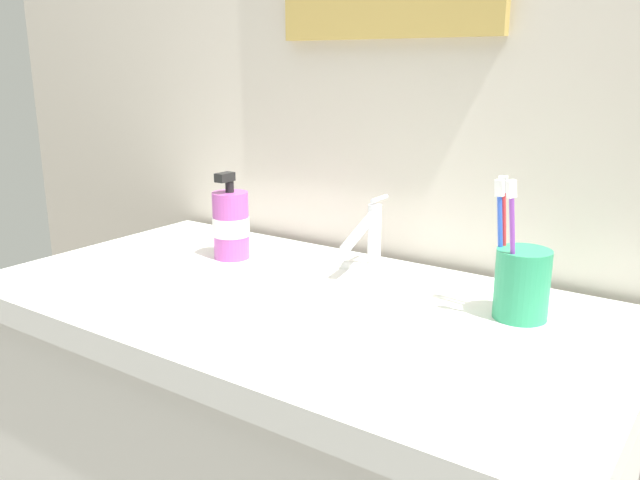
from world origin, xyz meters
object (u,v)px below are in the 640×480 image
object	(u,v)px
toothbrush_purple	(512,242)
toothbrush_red	(504,235)
faucet	(370,234)
soap_dispenser	(231,225)
toothbrush_blue	(500,238)
toothbrush_cup	(522,284)

from	to	relation	value
toothbrush_purple	toothbrush_red	world-z (taller)	toothbrush_purple
faucet	soap_dispenser	world-z (taller)	soap_dispenser
faucet	toothbrush_purple	bearing A→B (deg)	-19.43
toothbrush_blue	soap_dispenser	world-z (taller)	toothbrush_blue
toothbrush_red	faucet	bearing A→B (deg)	166.12
toothbrush_red	soap_dispenser	bearing A→B (deg)	-178.04
toothbrush_cup	toothbrush_purple	size ratio (longest dim) A/B	0.51
faucet	toothbrush_red	size ratio (longest dim) A/B	0.72
toothbrush_purple	toothbrush_blue	distance (m)	0.04
faucet	toothbrush_purple	distance (m)	0.31
faucet	toothbrush_red	distance (m)	0.27
toothbrush_blue	toothbrush_purple	bearing A→B (deg)	-44.55
toothbrush_red	soap_dispenser	distance (m)	0.52
toothbrush_blue	toothbrush_red	distance (m)	0.01
toothbrush_purple	soap_dispenser	size ratio (longest dim) A/B	1.23
toothbrush_blue	toothbrush_cup	bearing A→B (deg)	6.27
toothbrush_purple	soap_dispenser	bearing A→B (deg)	178.00
soap_dispenser	toothbrush_blue	bearing A→B (deg)	0.81
toothbrush_purple	faucet	bearing A→B (deg)	160.57
toothbrush_blue	toothbrush_red	size ratio (longest dim) A/B	0.98
toothbrush_blue	soap_dispenser	distance (m)	0.52
toothbrush_cup	toothbrush_red	distance (m)	0.07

